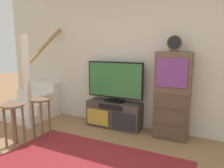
{
  "coord_description": "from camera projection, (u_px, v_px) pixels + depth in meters",
  "views": [
    {
      "loc": [
        1.41,
        -1.38,
        1.57
      ],
      "look_at": [
        -0.24,
        1.98,
        0.91
      ],
      "focal_mm": 33.45,
      "sensor_mm": 36.0,
      "label": 1
    }
  ],
  "objects": [
    {
      "name": "back_wall",
      "position": [
        134.0,
        59.0,
        4.04
      ],
      "size": [
        6.4,
        0.12,
        2.7
      ],
      "primitive_type": "cube",
      "color": "beige",
      "rests_on": "ground_plane"
    },
    {
      "name": "media_console",
      "position": [
        114.0,
        114.0,
        4.13
      ],
      "size": [
        1.09,
        0.38,
        0.51
      ],
      "color": "#423833",
      "rests_on": "ground_plane"
    },
    {
      "name": "television",
      "position": [
        115.0,
        81.0,
        4.03
      ],
      "size": [
        1.15,
        0.22,
        0.79
      ],
      "color": "black",
      "rests_on": "media_console"
    },
    {
      "name": "side_cabinet",
      "position": [
        172.0,
        96.0,
        3.57
      ],
      "size": [
        0.58,
        0.38,
        1.5
      ],
      "color": "brown",
      "rests_on": "ground_plane"
    },
    {
      "name": "desk_clock",
      "position": [
        174.0,
        43.0,
        3.41
      ],
      "size": [
        0.24,
        0.08,
        0.26
      ],
      "color": "#4C3823",
      "rests_on": "side_cabinet"
    },
    {
      "name": "staircase",
      "position": [
        41.0,
        98.0,
        4.96
      ],
      "size": [
        1.0,
        1.36,
        2.2
      ],
      "color": "silver",
      "rests_on": "ground_plane"
    },
    {
      "name": "bar_stool_near",
      "position": [
        14.0,
        116.0,
        3.22
      ],
      "size": [
        0.34,
        0.34,
        0.71
      ],
      "color": "brown",
      "rests_on": "ground_plane"
    },
    {
      "name": "bar_stool_far",
      "position": [
        41.0,
        109.0,
        3.57
      ],
      "size": [
        0.34,
        0.34,
        0.71
      ],
      "color": "brown",
      "rests_on": "ground_plane"
    }
  ]
}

